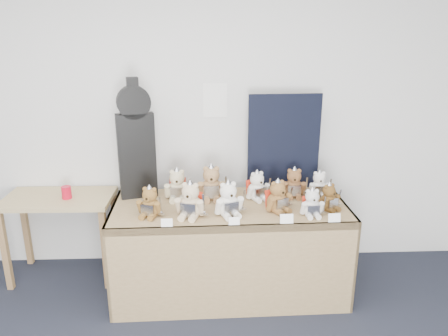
{
  "coord_description": "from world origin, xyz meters",
  "views": [
    {
      "loc": [
        0.56,
        -1.33,
        2.16
      ],
      "look_at": [
        0.7,
        1.82,
        1.13
      ],
      "focal_mm": 35.0,
      "sensor_mm": 36.0,
      "label": 1
    }
  ],
  "objects_px": {
    "guitar_case": "(136,141)",
    "teddy_front_right": "(278,197)",
    "teddy_front_centre": "(228,200)",
    "teddy_front_far_left": "(150,203)",
    "teddy_back_centre_right": "(257,187)",
    "teddy_back_left": "(177,186)",
    "teddy_front_end": "(329,198)",
    "teddy_back_end": "(319,185)",
    "teddy_back_centre_left": "(211,184)",
    "display_table": "(230,228)",
    "side_table": "(60,210)",
    "red_cup": "(67,192)",
    "teddy_back_right": "(294,184)",
    "teddy_front_left": "(190,201)",
    "teddy_front_far_right": "(312,204)"
  },
  "relations": [
    {
      "from": "teddy_front_right",
      "to": "teddy_back_right",
      "type": "bearing_deg",
      "value": 29.44
    },
    {
      "from": "red_cup",
      "to": "teddy_back_end",
      "type": "bearing_deg",
      "value": -2.38
    },
    {
      "from": "teddy_front_far_left",
      "to": "teddy_front_end",
      "type": "relative_size",
      "value": 1.1
    },
    {
      "from": "guitar_case",
      "to": "teddy_back_end",
      "type": "distance_m",
      "value": 1.57
    },
    {
      "from": "teddy_front_right",
      "to": "teddy_front_far_right",
      "type": "distance_m",
      "value": 0.26
    },
    {
      "from": "side_table",
      "to": "teddy_front_left",
      "type": "relative_size",
      "value": 2.99
    },
    {
      "from": "red_cup",
      "to": "teddy_front_right",
      "type": "bearing_deg",
      "value": -12.79
    },
    {
      "from": "teddy_front_centre",
      "to": "teddy_back_left",
      "type": "relative_size",
      "value": 1.03
    },
    {
      "from": "red_cup",
      "to": "teddy_back_end",
      "type": "relative_size",
      "value": 0.44
    },
    {
      "from": "display_table",
      "to": "teddy_front_centre",
      "type": "height_order",
      "value": "teddy_front_centre"
    },
    {
      "from": "teddy_front_centre",
      "to": "teddy_front_far_right",
      "type": "xyz_separation_m",
      "value": [
        0.63,
        -0.04,
        -0.02
      ]
    },
    {
      "from": "teddy_front_far_left",
      "to": "teddy_back_centre_left",
      "type": "xyz_separation_m",
      "value": [
        0.47,
        0.33,
        0.02
      ]
    },
    {
      "from": "teddy_front_far_left",
      "to": "teddy_back_right",
      "type": "xyz_separation_m",
      "value": [
        1.16,
        0.35,
        0.01
      ]
    },
    {
      "from": "teddy_front_end",
      "to": "teddy_back_end",
      "type": "bearing_deg",
      "value": 61.37
    },
    {
      "from": "teddy_back_left",
      "to": "teddy_back_centre_right",
      "type": "xyz_separation_m",
      "value": [
        0.66,
        -0.02,
        -0.01
      ]
    },
    {
      "from": "red_cup",
      "to": "teddy_back_centre_right",
      "type": "distance_m",
      "value": 1.61
    },
    {
      "from": "side_table",
      "to": "teddy_front_centre",
      "type": "distance_m",
      "value": 1.55
    },
    {
      "from": "teddy_front_centre",
      "to": "teddy_front_far_left",
      "type": "bearing_deg",
      "value": 161.92
    },
    {
      "from": "teddy_front_far_right",
      "to": "teddy_back_centre_right",
      "type": "height_order",
      "value": "teddy_back_centre_right"
    },
    {
      "from": "teddy_back_left",
      "to": "teddy_back_centre_left",
      "type": "bearing_deg",
      "value": -0.95
    },
    {
      "from": "teddy_front_centre",
      "to": "guitar_case",
      "type": "bearing_deg",
      "value": 133.3
    },
    {
      "from": "teddy_back_centre_right",
      "to": "red_cup",
      "type": "bearing_deg",
      "value": 149.97
    },
    {
      "from": "teddy_front_right",
      "to": "teddy_back_end",
      "type": "height_order",
      "value": "teddy_front_right"
    },
    {
      "from": "teddy_front_far_left",
      "to": "guitar_case",
      "type": "bearing_deg",
      "value": 124.82
    },
    {
      "from": "guitar_case",
      "to": "teddy_back_centre_left",
      "type": "height_order",
      "value": "guitar_case"
    },
    {
      "from": "display_table",
      "to": "teddy_front_right",
      "type": "bearing_deg",
      "value": -10.43
    },
    {
      "from": "teddy_front_right",
      "to": "teddy_back_end",
      "type": "distance_m",
      "value": 0.5
    },
    {
      "from": "teddy_back_centre_right",
      "to": "teddy_back_left",
      "type": "bearing_deg",
      "value": 152.98
    },
    {
      "from": "teddy_front_far_left",
      "to": "teddy_front_centre",
      "type": "xyz_separation_m",
      "value": [
        0.59,
        -0.01,
        0.02
      ]
    },
    {
      "from": "guitar_case",
      "to": "teddy_front_right",
      "type": "relative_size",
      "value": 3.5
    },
    {
      "from": "guitar_case",
      "to": "teddy_front_far_left",
      "type": "relative_size",
      "value": 3.76
    },
    {
      "from": "side_table",
      "to": "teddy_front_centre",
      "type": "relative_size",
      "value": 3.06
    },
    {
      "from": "teddy_front_far_right",
      "to": "teddy_back_centre_right",
      "type": "relative_size",
      "value": 0.89
    },
    {
      "from": "teddy_back_end",
      "to": "teddy_front_far_right",
      "type": "bearing_deg",
      "value": -110.84
    },
    {
      "from": "teddy_front_right",
      "to": "teddy_front_left",
      "type": "bearing_deg",
      "value": 157.44
    },
    {
      "from": "guitar_case",
      "to": "teddy_front_far_right",
      "type": "height_order",
      "value": "guitar_case"
    },
    {
      "from": "display_table",
      "to": "side_table",
      "type": "xyz_separation_m",
      "value": [
        -1.46,
        0.38,
        0.02
      ]
    },
    {
      "from": "teddy_front_centre",
      "to": "teddy_back_centre_right",
      "type": "height_order",
      "value": "teddy_front_centre"
    },
    {
      "from": "red_cup",
      "to": "teddy_back_right",
      "type": "height_order",
      "value": "teddy_back_right"
    },
    {
      "from": "teddy_front_end",
      "to": "teddy_back_centre_left",
      "type": "relative_size",
      "value": 0.74
    },
    {
      "from": "teddy_front_far_left",
      "to": "teddy_front_end",
      "type": "height_order",
      "value": "teddy_front_far_left"
    },
    {
      "from": "guitar_case",
      "to": "teddy_back_centre_right",
      "type": "bearing_deg",
      "value": -21.24
    },
    {
      "from": "teddy_front_right",
      "to": "teddy_back_centre_left",
      "type": "xyz_separation_m",
      "value": [
        -0.51,
        0.27,
        0.02
      ]
    },
    {
      "from": "teddy_front_left",
      "to": "teddy_back_centre_left",
      "type": "bearing_deg",
      "value": 79.77
    },
    {
      "from": "side_table",
      "to": "teddy_front_far_left",
      "type": "xyz_separation_m",
      "value": [
        0.85,
        -0.49,
        0.26
      ]
    },
    {
      "from": "display_table",
      "to": "teddy_front_right",
      "type": "xyz_separation_m",
      "value": [
        0.36,
        -0.06,
        0.28
      ]
    },
    {
      "from": "teddy_front_centre",
      "to": "teddy_back_end",
      "type": "relative_size",
      "value": 1.23
    },
    {
      "from": "teddy_back_centre_left",
      "to": "teddy_front_centre",
      "type": "bearing_deg",
      "value": -69.58
    },
    {
      "from": "teddy_front_right",
      "to": "teddy_back_centre_right",
      "type": "distance_m",
      "value": 0.28
    },
    {
      "from": "teddy_front_left",
      "to": "teddy_back_centre_right",
      "type": "relative_size",
      "value": 1.13
    }
  ]
}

